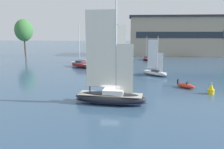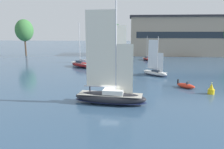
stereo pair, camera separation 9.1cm
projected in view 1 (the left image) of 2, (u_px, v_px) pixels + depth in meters
name	position (u px, v px, depth m)	size (l,w,h in m)	color
ground_plane	(110.00, 103.00, 29.19)	(400.00, 400.00, 0.00)	#385675
waterfront_building	(181.00, 36.00, 87.77)	(41.86, 13.24, 15.57)	tan
tree_shore_left	(115.00, 34.00, 83.58)	(6.03, 6.03, 12.40)	brown
tree_shore_center	(24.00, 30.00, 84.51)	(6.87, 6.87, 14.13)	#4C3828
sailboat_main	(110.00, 96.00, 28.98)	(9.96, 3.83, 13.35)	#232328
sailboat_moored_near_marina	(155.00, 72.00, 47.72)	(5.69, 5.43, 8.47)	white
sailboat_moored_mid_channel	(147.00, 59.00, 73.01)	(3.42, 5.96, 7.92)	maroon
sailboat_moored_far_slip	(116.00, 60.00, 66.25)	(9.36, 3.92, 12.48)	navy
sailboat_moored_outer_mooring	(81.00, 64.00, 58.63)	(7.92, 7.52, 11.74)	maroon
motor_tender	(186.00, 86.00, 37.18)	(3.25, 3.17, 1.25)	red
channel_buoy	(211.00, 89.00, 33.55)	(1.00, 1.00, 1.83)	yellow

